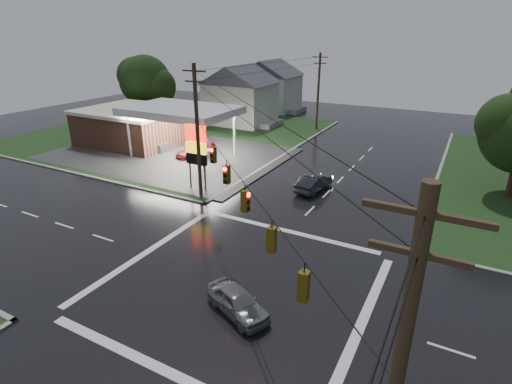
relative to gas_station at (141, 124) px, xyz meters
The scene contains 13 objects.
ground 32.46m from the gas_station, 37.50° to the right, with size 120.00×120.00×0.00m, color black.
grass_nw 6.79m from the gas_station, 92.95° to the left, with size 36.00×36.00×0.08m, color black.
gas_station is the anchor object (origin of this frame).
pylon_sign 17.81m from the gas_station, 31.22° to the right, with size 2.00×0.35×6.00m.
utility_pole_nw 19.38m from the gas_station, 32.23° to the right, with size 2.20×0.32×11.00m.
utility_pole_n 24.60m from the gas_station, 48.53° to the left, with size 2.20×0.32×10.50m.
traffic_signals 32.63m from the gas_station, 37.50° to the right, with size 26.87×26.87×1.47m.
house_near 17.07m from the gas_station, 73.83° to the left, with size 11.05×8.48×8.60m.
house_far 28.61m from the gas_station, 82.50° to the left, with size 11.05×8.48×8.60m.
tree_nw_behind 13.63m from the gas_station, 128.42° to the left, with size 8.93×7.60×10.00m.
car_north 24.82m from the gas_station, 10.27° to the right, with size 1.59×4.56×1.50m, color #21232A.
car_crossing 34.82m from the gas_station, 39.28° to the right, with size 1.58×3.93×1.34m, color slate.
car_pump 9.24m from the gas_station, ahead, with size 1.96×4.81×1.40m, color maroon.
Camera 1 is at (9.87, -16.39, 13.35)m, focal length 28.00 mm.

